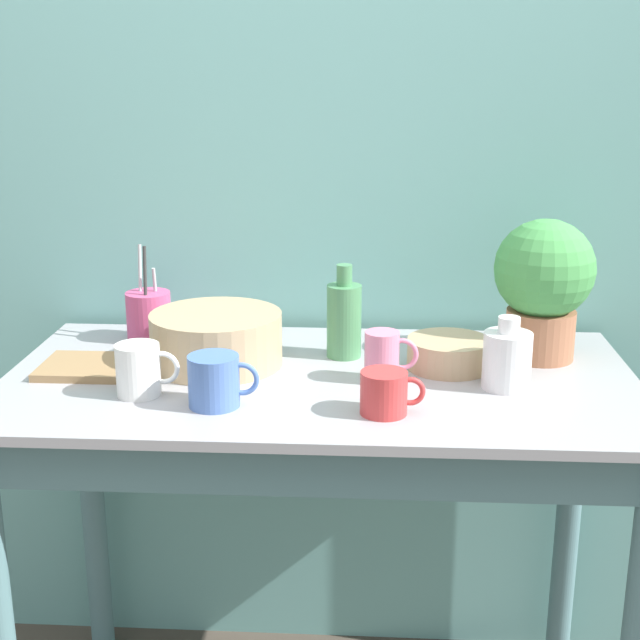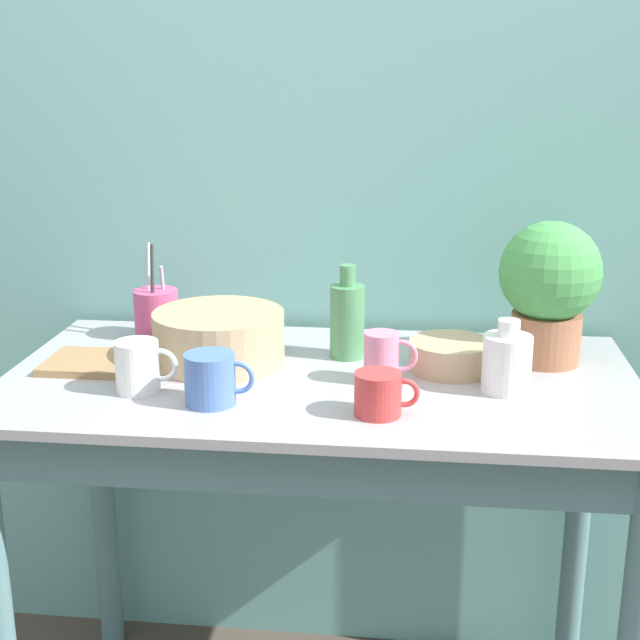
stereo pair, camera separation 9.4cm
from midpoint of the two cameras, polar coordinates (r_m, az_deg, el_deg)
wall_back at (r=2.15m, az=2.47°, el=7.78°), size 6.00×0.05×2.40m
counter_table at (r=1.89m, az=1.35°, el=-9.08°), size 1.31×0.69×0.89m
potted_plant at (r=1.95m, az=15.80°, el=2.17°), size 0.21×0.21×0.31m
bowl_wash_large at (r=1.91m, az=-5.10°, el=-1.12°), size 0.28×0.28×0.11m
bottle_tall at (r=1.94m, az=3.14°, el=0.05°), size 0.08×0.08×0.21m
bottle_short at (r=1.79m, az=13.35°, el=-2.63°), size 0.10×0.10×0.15m
mug_white at (r=1.77m, az=-10.05°, el=-2.96°), size 0.12×0.09×0.10m
mug_blue at (r=1.69m, az=-5.41°, el=-3.79°), size 0.13×0.10×0.10m
mug_red at (r=1.64m, az=5.45°, el=-4.75°), size 0.12×0.09×0.08m
mug_pink at (r=1.80m, az=5.53°, el=-2.41°), size 0.11×0.07×0.10m
bowl_small_tan at (r=1.89m, az=9.78°, el=-2.27°), size 0.18×0.18×0.06m
utensil_cup at (r=2.11m, az=-9.19°, el=0.43°), size 0.10×0.10×0.23m
tray_board at (r=1.94m, az=-12.90°, el=-2.70°), size 0.20×0.16×0.02m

